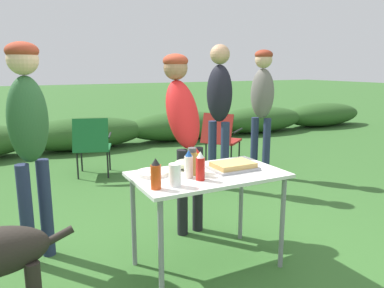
% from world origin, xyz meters
% --- Properties ---
extents(ground_plane, '(60.00, 60.00, 0.00)m').
position_xyz_m(ground_plane, '(0.00, 0.00, 0.00)').
color(ground_plane, '#336028').
extents(shrub_hedge, '(14.40, 0.90, 0.58)m').
position_xyz_m(shrub_hedge, '(-0.00, 4.64, 0.29)').
color(shrub_hedge, '#2D5623').
rests_on(shrub_hedge, ground).
extents(folding_table, '(1.10, 0.64, 0.74)m').
position_xyz_m(folding_table, '(0.00, 0.00, 0.66)').
color(folding_table, silver).
rests_on(folding_table, ground).
extents(food_tray, '(0.34, 0.25, 0.06)m').
position_xyz_m(food_tray, '(0.22, -0.00, 0.77)').
color(food_tray, '#9E9EA3').
rests_on(food_tray, folding_table).
extents(plate_stack, '(0.23, 0.23, 0.03)m').
position_xyz_m(plate_stack, '(-0.38, 0.14, 0.75)').
color(plate_stack, white).
rests_on(plate_stack, folding_table).
extents(mixing_bowl, '(0.19, 0.19, 0.07)m').
position_xyz_m(mixing_bowl, '(-0.09, 0.19, 0.78)').
color(mixing_bowl, '#ADBC99').
rests_on(mixing_bowl, folding_table).
extents(paper_cup_stack, '(0.08, 0.08, 0.15)m').
position_xyz_m(paper_cup_stack, '(-0.34, -0.16, 0.81)').
color(paper_cup_stack, white).
rests_on(paper_cup_stack, folding_table).
extents(mayo_bottle, '(0.06, 0.06, 0.20)m').
position_xyz_m(mayo_bottle, '(-0.18, -0.04, 0.83)').
color(mayo_bottle, silver).
rests_on(mayo_bottle, folding_table).
extents(hot_sauce_bottle, '(0.07, 0.07, 0.20)m').
position_xyz_m(hot_sauce_bottle, '(-0.47, -0.16, 0.84)').
color(hot_sauce_bottle, '#CC4214').
rests_on(hot_sauce_bottle, folding_table).
extents(ketchup_bottle, '(0.06, 0.06, 0.20)m').
position_xyz_m(ketchup_bottle, '(-0.13, -0.12, 0.84)').
color(ketchup_bottle, red).
rests_on(ketchup_bottle, folding_table).
extents(mustard_bottle, '(0.07, 0.07, 0.19)m').
position_xyz_m(mustard_bottle, '(-0.07, 0.06, 0.83)').
color(mustard_bottle, yellow).
rests_on(mustard_bottle, folding_table).
extents(spice_jar, '(0.07, 0.07, 0.20)m').
position_xyz_m(spice_jar, '(-0.12, 0.02, 0.84)').
color(spice_jar, '#B2893D').
rests_on(spice_jar, folding_table).
extents(standing_person_in_red_jacket, '(0.35, 0.47, 1.62)m').
position_xyz_m(standing_person_in_red_jacket, '(0.14, 0.72, 1.05)').
color(standing_person_in_red_jacket, black).
rests_on(standing_person_in_red_jacket, ground).
extents(standing_person_in_olive_jacket, '(0.39, 0.35, 1.68)m').
position_xyz_m(standing_person_in_olive_jacket, '(-1.13, 0.70, 1.08)').
color(standing_person_in_olive_jacket, '#232D4C').
rests_on(standing_person_in_olive_jacket, ground).
extents(standing_person_with_beanie, '(0.36, 0.40, 1.76)m').
position_xyz_m(standing_person_with_beanie, '(1.05, 1.58, 1.09)').
color(standing_person_with_beanie, '#232D4C').
rests_on(standing_person_with_beanie, ground).
extents(standing_person_in_gray_fleece, '(0.36, 0.39, 1.72)m').
position_xyz_m(standing_person_in_gray_fleece, '(1.83, 1.76, 1.10)').
color(standing_person_in_gray_fleece, '#232D4C').
rests_on(standing_person_in_gray_fleece, ground).
extents(camp_chair_green_behind_table, '(0.63, 0.71, 0.83)m').
position_xyz_m(camp_chair_green_behind_table, '(-0.23, 2.78, 0.47)').
color(camp_chair_green_behind_table, '#19602D').
rests_on(camp_chair_green_behind_table, ground).
extents(camp_chair_near_hedge, '(0.75, 0.73, 0.83)m').
position_xyz_m(camp_chair_near_hedge, '(1.60, 2.41, 0.47)').
color(camp_chair_near_hedge, maroon).
rests_on(camp_chair_near_hedge, ground).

